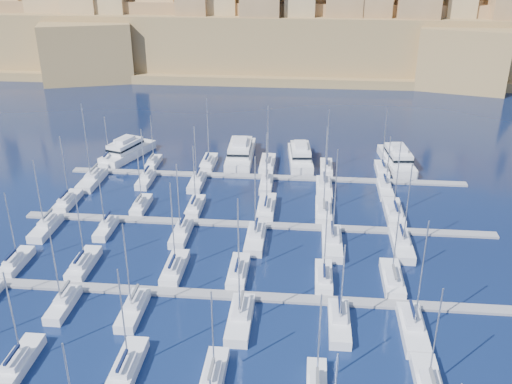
# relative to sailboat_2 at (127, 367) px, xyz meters

# --- Properties ---
(ground) EXTENTS (600.00, 600.00, 0.00)m
(ground) POSITION_rel_sailboat_2_xyz_m (11.49, 28.41, -0.75)
(ground) COLOR black
(ground) RESTS_ON ground
(pontoon_mid_near) EXTENTS (84.00, 2.00, 0.40)m
(pontoon_mid_near) POSITION_rel_sailboat_2_xyz_m (11.49, 16.41, -0.55)
(pontoon_mid_near) COLOR slate
(pontoon_mid_near) RESTS_ON ground
(pontoon_mid_far) EXTENTS (84.00, 2.00, 0.40)m
(pontoon_mid_far) POSITION_rel_sailboat_2_xyz_m (11.49, 38.41, -0.55)
(pontoon_mid_far) COLOR slate
(pontoon_mid_far) RESTS_ON ground
(pontoon_far) EXTENTS (84.00, 2.00, 0.40)m
(pontoon_far) POSITION_rel_sailboat_2_xyz_m (11.49, 60.41, -0.55)
(pontoon_far) COLOR slate
(pontoon_far) RESTS_ON ground
(sailboat_1) EXTENTS (2.65, 8.85, 13.23)m
(sailboat_1) POSITION_rel_sailboat_2_xyz_m (-13.15, -0.28, -0.01)
(sailboat_1) COLOR silver
(sailboat_1) RESTS_ON ground
(sailboat_2) EXTENTS (2.82, 9.41, 14.21)m
(sailboat_2) POSITION_rel_sailboat_2_xyz_m (0.00, 0.00, 0.00)
(sailboat_2) COLOR silver
(sailboat_2) RESTS_ON ground
(sailboat_3) EXTENTS (2.55, 8.49, 12.31)m
(sailboat_3) POSITION_rel_sailboat_2_xyz_m (10.45, -0.45, -0.02)
(sailboat_3) COLOR silver
(sailboat_3) RESTS_ON ground
(sailboat_12) EXTENTS (2.47, 8.22, 12.69)m
(sailboat_12) POSITION_rel_sailboat_2_xyz_m (-24.34, 21.41, -0.02)
(sailboat_12) COLOR silver
(sailboat_12) RESTS_ON ground
(sailboat_13) EXTENTS (2.76, 9.21, 12.75)m
(sailboat_13) POSITION_rel_sailboat_2_xyz_m (-13.65, 21.90, -0.01)
(sailboat_13) COLOR silver
(sailboat_13) RESTS_ON ground
(sailboat_14) EXTENTS (2.81, 9.36, 15.09)m
(sailboat_14) POSITION_rel_sailboat_2_xyz_m (0.74, 21.98, 0.01)
(sailboat_14) COLOR silver
(sailboat_14) RESTS_ON ground
(sailboat_15) EXTENTS (2.76, 9.21, 13.01)m
(sailboat_15) POSITION_rel_sailboat_2_xyz_m (10.58, 21.90, -0.01)
(sailboat_15) COLOR silver
(sailboat_15) RESTS_ON ground
(sailboat_16) EXTENTS (2.55, 8.50, 13.37)m
(sailboat_16) POSITION_rel_sailboat_2_xyz_m (23.46, 21.55, -0.01)
(sailboat_16) COLOR silver
(sailboat_16) RESTS_ON ground
(sailboat_17) EXTENTS (2.89, 9.64, 13.45)m
(sailboat_17) POSITION_rel_sailboat_2_xyz_m (33.61, 22.11, -0.00)
(sailboat_17) COLOR silver
(sailboat_17) RESTS_ON ground
(sailboat_19) EXTENTS (2.44, 8.12, 13.42)m
(sailboat_19) POSITION_rel_sailboat_2_xyz_m (-12.56, 11.46, -0.02)
(sailboat_19) COLOR silver
(sailboat_19) RESTS_ON ground
(sailboat_20) EXTENTS (2.66, 8.87, 14.51)m
(sailboat_20) POSITION_rel_sailboat_2_xyz_m (-2.54, 11.09, -0.00)
(sailboat_20) COLOR silver
(sailboat_20) RESTS_ON ground
(sailboat_21) EXTENTS (3.05, 10.18, 14.62)m
(sailboat_21) POSITION_rel_sailboat_2_xyz_m (12.26, 10.44, 0.01)
(sailboat_21) COLOR silver
(sailboat_21) RESTS_ON ground
(sailboat_22) EXTENTS (2.80, 9.33, 13.14)m
(sailboat_22) POSITION_rel_sailboat_2_xyz_m (25.36, 10.86, -0.01)
(sailboat_22) COLOR silver
(sailboat_22) RESTS_ON ground
(sailboat_23) EXTENTS (3.05, 10.18, 17.14)m
(sailboat_23) POSITION_rel_sailboat_2_xyz_m (34.82, 10.44, 0.03)
(sailboat_23) COLOR silver
(sailboat_23) RESTS_ON ground
(sailboat_24) EXTENTS (2.65, 8.82, 13.88)m
(sailboat_24) POSITION_rel_sailboat_2_xyz_m (-25.07, 43.71, -0.01)
(sailboat_24) COLOR silver
(sailboat_24) RESTS_ON ground
(sailboat_25) EXTENTS (2.39, 7.98, 11.69)m
(sailboat_25) POSITION_rel_sailboat_2_xyz_m (-10.58, 43.30, -0.03)
(sailboat_25) COLOR silver
(sailboat_25) RESTS_ON ground
(sailboat_26) EXTENTS (2.55, 8.50, 12.97)m
(sailboat_26) POSITION_rel_sailboat_2_xyz_m (-0.27, 43.55, -0.02)
(sailboat_26) COLOR silver
(sailboat_26) RESTS_ON ground
(sailboat_27) EXTENTS (3.10, 10.32, 15.65)m
(sailboat_27) POSITION_rel_sailboat_2_xyz_m (13.10, 44.45, 0.02)
(sailboat_27) COLOR silver
(sailboat_27) RESTS_ON ground
(sailboat_28) EXTENTS (2.98, 9.92, 16.29)m
(sailboat_28) POSITION_rel_sailboat_2_xyz_m (23.73, 44.25, 0.02)
(sailboat_28) COLOR silver
(sailboat_28) RESTS_ON ground
(sailboat_29) EXTENTS (3.14, 10.45, 14.65)m
(sailboat_29) POSITION_rel_sailboat_2_xyz_m (36.60, 44.51, 0.01)
(sailboat_29) COLOR silver
(sailboat_29) RESTS_ON ground
(sailboat_30) EXTENTS (2.76, 9.19, 13.83)m
(sailboat_30) POSITION_rel_sailboat_2_xyz_m (-24.61, 32.93, -0.01)
(sailboat_30) COLOR silver
(sailboat_30) RESTS_ON ground
(sailboat_31) EXTENTS (2.30, 7.66, 12.51)m
(sailboat_31) POSITION_rel_sailboat_2_xyz_m (-14.08, 33.68, -0.03)
(sailboat_31) COLOR silver
(sailboat_31) RESTS_ON ground
(sailboat_32) EXTENTS (2.66, 8.85, 13.95)m
(sailboat_32) POSITION_rel_sailboat_2_xyz_m (-0.64, 33.10, -0.01)
(sailboat_32) COLOR silver
(sailboat_32) RESTS_ON ground
(sailboat_33) EXTENTS (3.04, 10.12, 16.01)m
(sailboat_33) POSITION_rel_sailboat_2_xyz_m (12.19, 32.47, 0.02)
(sailboat_33) COLOR silver
(sailboat_33) RESTS_ON ground
(sailboat_34) EXTENTS (3.25, 10.82, 17.76)m
(sailboat_34) POSITION_rel_sailboat_2_xyz_m (24.96, 32.13, 0.04)
(sailboat_34) COLOR silver
(sailboat_34) RESTS_ON ground
(sailboat_35) EXTENTS (3.03, 10.11, 15.70)m
(sailboat_35) POSITION_rel_sailboat_2_xyz_m (36.41, 32.48, 0.02)
(sailboat_35) COLOR silver
(sailboat_35) RESTS_ON ground
(sailboat_36) EXTENTS (2.31, 7.70, 11.20)m
(sailboat_36) POSITION_rel_sailboat_2_xyz_m (-24.34, 65.16, -0.04)
(sailboat_36) COLOR silver
(sailboat_36) RESTS_ON ground
(sailboat_37) EXTENTS (2.26, 7.53, 11.73)m
(sailboat_37) POSITION_rel_sailboat_2_xyz_m (-13.94, 65.07, -0.04)
(sailboat_37) COLOR silver
(sailboat_37) RESTS_ON ground
(sailboat_38) EXTENTS (2.84, 9.46, 15.61)m
(sailboat_38) POSITION_rel_sailboat_2_xyz_m (-1.60, 66.02, 0.01)
(sailboat_38) COLOR silver
(sailboat_38) RESTS_ON ground
(sailboat_39) EXTENTS (3.10, 10.35, 14.17)m
(sailboat_39) POSITION_rel_sailboat_2_xyz_m (11.59, 66.46, 0.01)
(sailboat_39) COLOR silver
(sailboat_39) RESTS_ON ground
(sailboat_40) EXTENTS (2.61, 8.71, 13.99)m
(sailboat_40) POSITION_rel_sailboat_2_xyz_m (24.61, 65.66, -0.01)
(sailboat_40) COLOR silver
(sailboat_40) RESTS_ON ground
(sailboat_41) EXTENTS (2.57, 8.57, 14.67)m
(sailboat_41) POSITION_rel_sailboat_2_xyz_m (36.63, 65.59, -0.00)
(sailboat_41) COLOR silver
(sailboat_41) RESTS_ON ground
(sailboat_42) EXTENTS (3.23, 10.77, 17.53)m
(sailboat_42) POSITION_rel_sailboat_2_xyz_m (-24.05, 54.15, 0.04)
(sailboat_42) COLOR silver
(sailboat_42) RESTS_ON ground
(sailboat_43) EXTENTS (2.49, 8.31, 12.22)m
(sailboat_43) POSITION_rel_sailboat_2_xyz_m (-12.98, 55.36, -0.03)
(sailboat_43) COLOR silver
(sailboat_43) RESTS_ON ground
(sailboat_44) EXTENTS (2.66, 8.88, 13.17)m
(sailboat_44) POSITION_rel_sailboat_2_xyz_m (-2.09, 55.08, -0.01)
(sailboat_44) COLOR silver
(sailboat_44) RESTS_ON ground
(sailboat_45) EXTENTS (2.45, 8.17, 11.92)m
(sailboat_45) POSITION_rel_sailboat_2_xyz_m (12.24, 55.43, -0.03)
(sailboat_45) COLOR silver
(sailboat_45) RESTS_ON ground
(sailboat_46) EXTENTS (3.13, 10.43, 14.21)m
(sailboat_46) POSITION_rel_sailboat_2_xyz_m (23.97, 54.32, 0.01)
(sailboat_46) COLOR silver
(sailboat_46) RESTS_ON ground
(sailboat_47) EXTENTS (2.62, 8.74, 12.33)m
(sailboat_47) POSITION_rel_sailboat_2_xyz_m (36.16, 55.15, -0.02)
(sailboat_47) COLOR silver
(sailboat_47) RESTS_ON ground
(motor_yacht_a) EXTENTS (9.83, 16.53, 5.25)m
(motor_yacht_a) POSITION_rel_sailboat_2_xyz_m (-21.31, 69.54, 0.98)
(motor_yacht_a) COLOR silver
(motor_yacht_a) RESTS_ON ground
(motor_yacht_b) EXTENTS (6.07, 18.80, 5.25)m
(motor_yacht_b) POSITION_rel_sailboat_2_xyz_m (5.04, 70.88, 0.98)
(motor_yacht_b) COLOR silver
(motor_yacht_b) RESTS_ON ground
(motor_yacht_c) EXTENTS (6.24, 16.48, 5.25)m
(motor_yacht_c) POSITION_rel_sailboat_2_xyz_m (18.79, 69.65, 0.98)
(motor_yacht_c) COLOR silver
(motor_yacht_c) RESTS_ON ground
(motor_yacht_d) EXTENTS (6.98, 17.48, 5.25)m
(motor_yacht_d) POSITION_rel_sailboat_2_xyz_m (40.36, 70.09, 0.98)
(motor_yacht_d) COLOR silver
(motor_yacht_d) RESTS_ON ground
(fortified_city) EXTENTS (460.00, 108.95, 59.52)m
(fortified_city) POSITION_rel_sailboat_2_xyz_m (11.30, 183.67, 13.99)
(fortified_city) COLOR brown
(fortified_city) RESTS_ON ground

